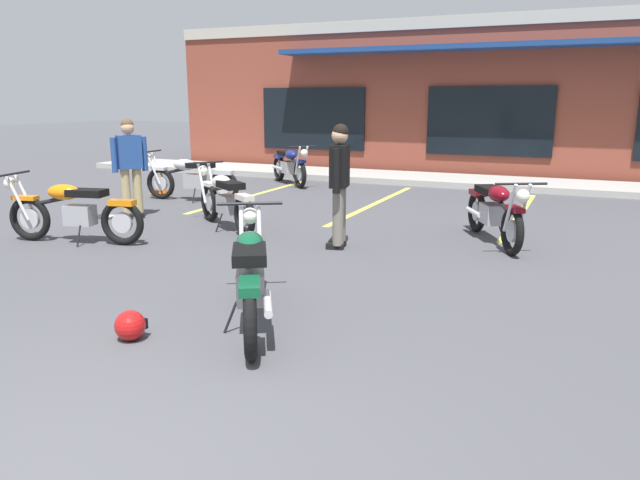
# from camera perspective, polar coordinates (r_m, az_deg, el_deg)

# --- Properties ---
(ground_plane) EXTENTS (80.00, 80.00, 0.00)m
(ground_plane) POSITION_cam_1_polar(r_m,az_deg,el_deg) (6.78, 1.92, -4.00)
(ground_plane) COLOR #47474C
(sidewalk_kerb) EXTENTS (22.00, 1.80, 0.14)m
(sidewalk_kerb) POSITION_cam_1_polar(r_m,az_deg,el_deg) (15.01, 14.59, 5.30)
(sidewalk_kerb) COLOR #A8A59E
(sidewalk_kerb) RESTS_ON ground_plane
(brick_storefront_building) EXTENTS (18.07, 6.44, 4.01)m
(brick_storefront_building) POSITION_cam_1_polar(r_m,az_deg,el_deg) (18.69, 17.00, 12.56)
(brick_storefront_building) COLOR brown
(brick_storefront_building) RESTS_ON ground_plane
(painted_stall_lines) EXTENTS (8.25, 4.80, 0.01)m
(painted_stall_lines) POSITION_cam_1_polar(r_m,az_deg,el_deg) (11.52, 11.52, 2.88)
(painted_stall_lines) COLOR #DBCC4C
(painted_stall_lines) RESTS_ON ground_plane
(motorcycle_foreground_classic) EXTENTS (1.31, 1.89, 0.98)m
(motorcycle_foreground_classic) POSITION_cam_1_polar(r_m,az_deg,el_deg) (5.43, -6.51, -3.32)
(motorcycle_foreground_classic) COLOR black
(motorcycle_foreground_classic) RESTS_ON ground_plane
(motorcycle_black_cruiser) EXTENTS (1.25, 1.92, 0.98)m
(motorcycle_black_cruiser) POSITION_cam_1_polar(r_m,az_deg,el_deg) (8.87, 16.00, 2.66)
(motorcycle_black_cruiser) COLOR black
(motorcycle_black_cruiser) RESTS_ON ground_plane
(motorcycle_silver_naked) EXTENTS (2.11, 0.66, 0.98)m
(motorcycle_silver_naked) POSITION_cam_1_polar(r_m,az_deg,el_deg) (12.41, -12.05, 5.72)
(motorcycle_silver_naked) COLOR black
(motorcycle_silver_naked) RESTS_ON ground_plane
(motorcycle_blue_standard) EXTENTS (1.81, 1.45, 0.98)m
(motorcycle_blue_standard) POSITION_cam_1_polar(r_m,az_deg,el_deg) (9.61, -8.87, 3.77)
(motorcycle_blue_standard) COLOR black
(motorcycle_blue_standard) RESTS_ON ground_plane
(motorcycle_green_cafe_racer) EXTENTS (2.08, 0.85, 0.98)m
(motorcycle_green_cafe_racer) POSITION_cam_1_polar(r_m,az_deg,el_deg) (9.22, -22.13, 2.58)
(motorcycle_green_cafe_racer) COLOR black
(motorcycle_green_cafe_racer) RESTS_ON ground_plane
(motorcycle_orange_scrambler) EXTENTS (1.69, 1.61, 0.98)m
(motorcycle_orange_scrambler) POSITION_cam_1_polar(r_m,az_deg,el_deg) (14.55, -2.90, 7.03)
(motorcycle_orange_scrambler) COLOR black
(motorcycle_orange_scrambler) RESTS_ON ground_plane
(person_in_black_shirt) EXTENTS (0.34, 0.61, 1.68)m
(person_in_black_shirt) POSITION_cam_1_polar(r_m,az_deg,el_deg) (8.17, 1.84, 5.77)
(person_in_black_shirt) COLOR black
(person_in_black_shirt) RESTS_ON ground_plane
(person_in_shorts_foreground) EXTENTS (0.43, 0.55, 1.68)m
(person_in_shorts_foreground) POSITION_cam_1_polar(r_m,az_deg,el_deg) (10.83, -17.39, 6.98)
(person_in_shorts_foreground) COLOR black
(person_in_shorts_foreground) RESTS_ON ground_plane
(helmet_on_pavement) EXTENTS (0.26, 0.26, 0.26)m
(helmet_on_pavement) POSITION_cam_1_polar(r_m,az_deg,el_deg) (5.41, -17.35, -7.64)
(helmet_on_pavement) COLOR #B71414
(helmet_on_pavement) RESTS_ON ground_plane
(traffic_cone) EXTENTS (0.34, 0.34, 0.53)m
(traffic_cone) POSITION_cam_1_polar(r_m,az_deg,el_deg) (13.36, -14.70, 5.20)
(traffic_cone) COLOR orange
(traffic_cone) RESTS_ON ground_plane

